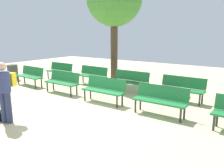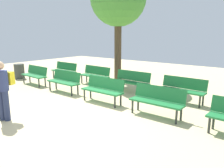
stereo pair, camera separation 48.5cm
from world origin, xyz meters
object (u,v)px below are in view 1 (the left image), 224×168
(bench_r1_c0, at_px, (60,70))
(bench_r1_c2, at_px, (130,80))
(bench_r1_c1, at_px, (92,74))
(trash_bin, at_px, (13,72))
(bench_r0_c1, at_px, (63,81))
(bench_r0_c3, at_px, (160,99))
(bench_r0_c2, at_px, (104,89))
(bench_r1_c3, at_px, (182,87))
(bench_r0_c0, at_px, (31,75))
(visitor_with_backpack, at_px, (5,89))

(bench_r1_c0, distance_m, bench_r1_c2, 4.38)
(bench_r1_c1, bearing_deg, trash_bin, -158.67)
(bench_r1_c1, height_order, trash_bin, bench_r1_c1)
(trash_bin, bearing_deg, bench_r0_c1, -5.29)
(bench_r0_c3, bearing_deg, bench_r1_c1, 155.78)
(bench_r0_c2, height_order, bench_r1_c1, same)
(bench_r1_c0, distance_m, bench_r1_c3, 6.54)
(bench_r0_c1, relative_size, trash_bin, 2.03)
(bench_r0_c0, relative_size, bench_r0_c1, 1.01)
(bench_r1_c1, xyz_separation_m, trash_bin, (-4.25, -1.42, -0.11))
(visitor_with_backpack, bearing_deg, trash_bin, -52.59)
(bench_r0_c0, bearing_deg, bench_r0_c2, 0.91)
(bench_r0_c0, xyz_separation_m, bench_r1_c2, (4.42, 1.61, 0.00))
(bench_r0_c0, height_order, bench_r1_c1, same)
(bench_r1_c2, bearing_deg, bench_r0_c1, -141.45)
(bench_r0_c0, distance_m, bench_r0_c2, 4.42)
(bench_r1_c2, bearing_deg, bench_r0_c2, -89.55)
(bench_r0_c1, height_order, bench_r0_c2, same)
(visitor_with_backpack, bearing_deg, bench_r1_c2, -122.61)
(bench_r1_c3, bearing_deg, bench_r0_c0, -164.97)
(bench_r0_c2, bearing_deg, bench_r0_c0, 177.86)
(bench_r0_c1, xyz_separation_m, bench_r1_c1, (0.04, 1.81, 0.00))
(bench_r0_c0, height_order, visitor_with_backpack, visitor_with_backpack)
(bench_r0_c3, bearing_deg, bench_r1_c3, 88.44)
(bench_r1_c1, relative_size, bench_r1_c2, 1.01)
(bench_r1_c1, xyz_separation_m, bench_r1_c2, (2.13, -0.11, 0.00))
(bench_r0_c1, distance_m, bench_r0_c3, 4.27)
(bench_r1_c2, distance_m, trash_bin, 6.51)
(bench_r1_c1, bearing_deg, bench_r0_c0, -140.19)
(bench_r0_c3, distance_m, visitor_with_backpack, 4.32)
(bench_r0_c3, distance_m, bench_r1_c3, 1.78)
(bench_r1_c0, xyz_separation_m, bench_r1_c3, (6.54, -0.18, 0.00))
(bench_r0_c2, distance_m, bench_r1_c2, 1.78)
(bench_r0_c2, xyz_separation_m, bench_r1_c2, (0.00, 1.78, 0.00))
(bench_r0_c3, relative_size, trash_bin, 2.03)
(visitor_with_backpack, bearing_deg, bench_r0_c1, -89.87)
(bench_r0_c3, relative_size, visitor_with_backpack, 0.97)
(bench_r0_c1, bearing_deg, bench_r1_c2, 39.05)
(bench_r1_c1, xyz_separation_m, visitor_with_backpack, (1.06, -4.84, 0.43))
(bench_r0_c2, height_order, bench_r1_c2, same)
(bench_r0_c1, xyz_separation_m, visitor_with_backpack, (1.10, -3.02, 0.43))
(bench_r1_c2, height_order, trash_bin, bench_r1_c2)
(bench_r0_c2, xyz_separation_m, visitor_with_backpack, (-1.07, -2.94, 0.43))
(bench_r1_c3, bearing_deg, visitor_with_backpack, -122.99)
(bench_r1_c0, height_order, bench_r1_c3, same)
(bench_r1_c1, bearing_deg, visitor_with_backpack, -74.84)
(bench_r0_c1, bearing_deg, trash_bin, 175.71)
(bench_r1_c0, relative_size, bench_r1_c3, 1.00)
(bench_r1_c3, bearing_deg, bench_r1_c0, 179.95)
(bench_r1_c3, bearing_deg, bench_r0_c1, -157.38)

